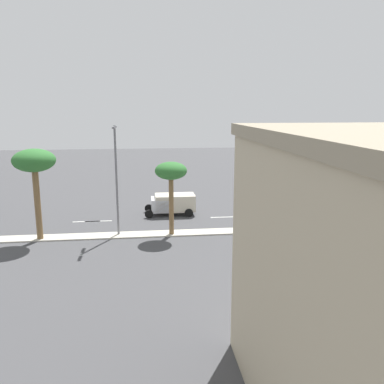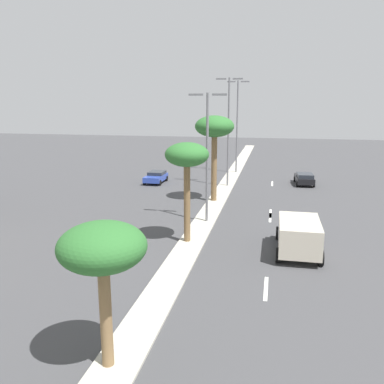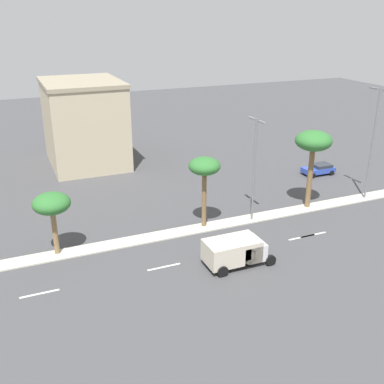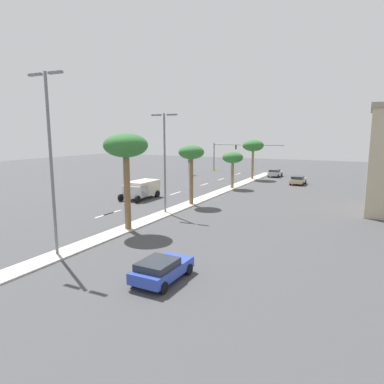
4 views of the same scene
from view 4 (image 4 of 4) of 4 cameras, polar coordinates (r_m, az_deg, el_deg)
name	(u,v)px [view 4 (image 4 of 4)]	position (r m, az deg, el deg)	size (l,w,h in m)	color
ground_plane	(180,208)	(38.48, -2.03, -2.66)	(160.00, 160.00, 0.00)	#424244
median_curb	(116,232)	(29.66, -12.34, -6.49)	(1.80, 98.39, 0.12)	#B7B2A3
lane_stripe_far	(238,174)	(71.60, 7.62, 2.97)	(0.20, 2.80, 0.01)	silver
lane_stripe_inboard	(221,179)	(62.98, 4.83, 2.12)	(0.20, 2.80, 0.01)	silver
lane_stripe_rear	(205,184)	(56.46, 2.09, 1.28)	(0.20, 2.80, 0.01)	silver
lane_stripe_mid	(175,193)	(48.00, -2.74, -0.20)	(0.20, 2.80, 0.01)	silver
lane_stripe_trailing	(113,213)	(37.21, -12.94, -3.32)	(0.20, 2.80, 0.01)	silver
lane_stripe_outboard	(105,215)	(36.29, -14.21, -3.70)	(0.20, 2.80, 0.01)	silver
traffic_signal_gantry	(231,153)	(76.00, 6.40, 6.41)	(15.59, 0.53, 6.11)	slate
directional_road_sign	(190,162)	(69.28, -0.33, 5.02)	(0.10, 1.60, 3.63)	gray
palm_tree_mid	(253,146)	(63.24, 10.03, 7.47)	(3.77, 3.77, 7.00)	olive
palm_tree_trailing	(233,158)	(52.03, 6.72, 5.56)	(3.09, 3.09, 5.41)	olive
palm_tree_near	(191,154)	(39.45, -0.12, 6.26)	(2.93, 2.93, 6.78)	brown
palm_tree_outboard	(126,148)	(29.34, -10.85, 7.10)	(3.67, 3.67, 8.11)	brown
street_lamp_leading	(165,155)	(35.40, -4.53, 6.03)	(2.90, 0.24, 10.03)	slate
street_lamp_mid	(50,153)	(24.36, -22.28, 6.01)	(2.90, 0.24, 11.89)	slate
sedan_silver_far	(275,173)	(68.13, 13.53, 3.10)	(2.10, 3.96, 1.43)	#B2B2B7
sedan_tan_trailing	(298,180)	(58.73, 17.07, 1.93)	(2.11, 3.96, 1.41)	tan
sedan_blue_center	(161,269)	(19.83, -5.06, -12.47)	(2.13, 3.99, 1.32)	#2D47AD
box_truck	(141,189)	(44.14, -8.42, 0.51)	(2.77, 5.55, 2.25)	silver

